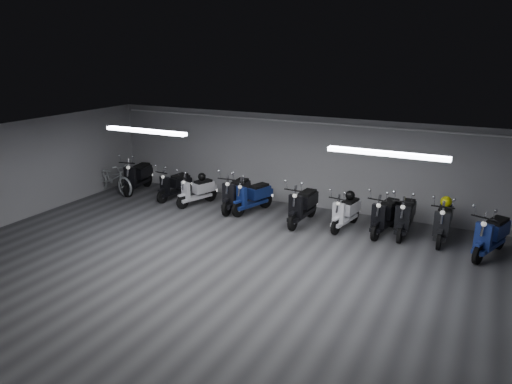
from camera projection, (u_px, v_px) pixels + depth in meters
The scene contains 23 objects.
floor at pixel (232, 270), 10.78m from camera, with size 14.00×10.00×0.01m, color #3B3B3D.
ceiling at pixel (230, 146), 9.97m from camera, with size 14.00×10.00×0.01m, color gray.
back_wall at pixel (312, 162), 14.66m from camera, with size 14.00×0.01×2.80m, color gray.
front_wall at pixel (36, 326), 6.09m from camera, with size 14.00×0.01×2.80m, color gray.
left_wall at pixel (10, 174), 13.37m from camera, with size 0.01×10.00×2.80m, color gray.
fluor_strip_left at pixel (146, 131), 12.13m from camera, with size 2.40×0.18×0.08m, color white.
fluor_strip_right at pixel (387, 154), 9.56m from camera, with size 2.40×0.18×0.08m, color white.
conduit at pixel (312, 123), 14.24m from camera, with size 0.05×0.05×13.60m, color white.
scooter_0 at pixel (137, 171), 16.38m from camera, with size 0.64×1.92×1.43m, color black, non-canonical shape.
scooter_1 at pixel (174, 181), 15.62m from camera, with size 0.55×1.66×1.24m, color black, non-canonical shape.
scooter_2 at pixel (196, 186), 15.03m from camera, with size 0.54×1.62×1.21m, color white, non-canonical shape.
scooter_3 at pixel (236, 188), 14.55m from camera, with size 0.62×1.86×1.38m, color black, non-canonical shape.
scooter_4 at pixel (252, 191), 14.33m from camera, with size 0.58×1.75×1.30m, color navy, non-canonical shape.
scooter_5 at pixel (303, 200), 13.41m from camera, with size 0.62×1.87×1.39m, color black, non-canonical shape.
scooter_6 at pixel (346, 207), 13.05m from camera, with size 0.55×1.64×1.22m, color white, non-canonical shape.
scooter_7 at pixel (386, 209), 12.67m from camera, with size 0.61×1.82×1.35m, color black, non-canonical shape.
scooter_8 at pixel (406, 211), 12.57m from camera, with size 0.61×1.83×1.36m, color black, non-canonical shape.
scooter_9 at pixel (444, 216), 12.17m from camera, with size 0.61×1.82×1.36m, color black, non-canonical shape.
bicycle at pixel (112, 175), 16.26m from camera, with size 0.70×1.97×1.28m, color silver.
scooter_10 at pixel (492, 229), 11.28m from camera, with size 0.62×1.86×1.39m, color navy, non-canonical shape.
helmet_0 at pixel (202, 177), 15.10m from camera, with size 0.25×0.25×0.25m, color black.
helmet_1 at pixel (446, 202), 12.30m from camera, with size 0.29×0.29×0.29m, color #D2D40C.
helmet_2 at pixel (350, 195), 13.15m from camera, with size 0.26×0.26×0.26m, color black.
Camera 1 is at (4.86, -8.55, 4.77)m, focal length 33.91 mm.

